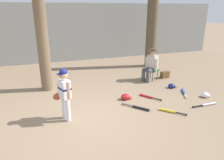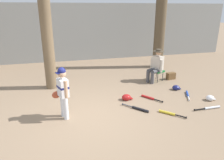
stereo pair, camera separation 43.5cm
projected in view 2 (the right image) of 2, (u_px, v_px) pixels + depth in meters
The scene contains 16 objects.
ground_plane at pixel (88, 117), 5.30m from camera, with size 60.00×60.00×0.00m, color #897056.
concrete_back_wall at pixel (68, 33), 10.65m from camera, with size 18.00×0.36×2.85m, color gray.
tree_near_player at pixel (44, 9), 6.46m from camera, with size 0.58×0.58×5.77m.
tree_behind_spectator at pixel (160, 24), 9.24m from camera, with size 0.79×0.79×4.72m.
young_ballplayer at pixel (62, 90), 5.07m from camera, with size 0.44×0.56×1.31m.
folding_stool at pixel (157, 71), 7.86m from camera, with size 0.53×0.53×0.41m.
seated_spectator at pixel (156, 65), 7.71m from camera, with size 0.67×0.55×1.20m.
handbag_beside_stool at pixel (171, 76), 8.10m from camera, with size 0.34×0.18×0.26m, color brown.
bat_red_barrel at pixel (149, 98), 6.38m from camera, with size 0.45×0.64×0.07m.
bat_blue_youth at pixel (188, 94), 6.62m from camera, with size 0.39×0.67×0.07m.
bat_yellow_trainer at pixel (169, 113), 5.44m from camera, with size 0.53×0.56×0.07m.
bat_black_composite at pixel (138, 109), 5.69m from camera, with size 0.57×0.67×0.07m.
bat_aluminum_silver at pixel (210, 108), 5.73m from camera, with size 0.80×0.07×0.07m.
batting_helmet_white at pixel (210, 98), 6.25m from camera, with size 0.29×0.22×0.17m.
batting_helmet_navy at pixel (176, 88), 7.07m from camera, with size 0.29×0.23×0.17m.
batting_helmet_red at pixel (126, 97), 6.28m from camera, with size 0.32×0.25×0.19m.
Camera 2 is at (-0.65, -4.70, 2.61)m, focal length 33.75 mm.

